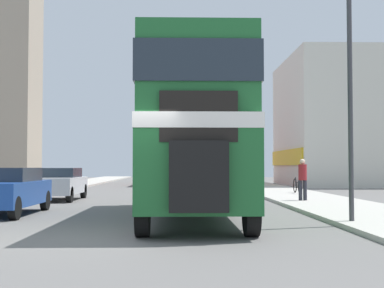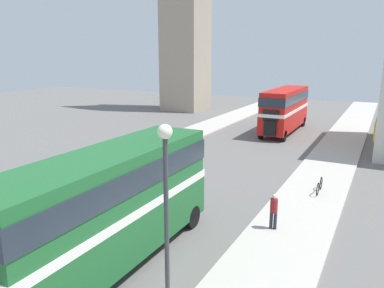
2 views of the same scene
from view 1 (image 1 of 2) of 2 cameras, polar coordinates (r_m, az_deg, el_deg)
The scene contains 8 objects.
ground_plane at distance 10.91m, azimuth -8.23°, elevation -9.89°, with size 120.00×120.00×0.00m, color slate.
double_decker_bus at distance 15.11m, azimuth 0.00°, elevation 1.83°, with size 2.51×10.28×4.29m.
bus_distant at distance 42.07m, azimuth -1.76°, elevation -0.92°, with size 2.40×10.11×4.26m.
car_parked_mid at distance 16.80m, azimuth -19.33°, elevation -4.65°, with size 1.79×4.13×1.38m.
car_parked_far at distance 23.30m, azimuth -14.08°, elevation -4.07°, with size 1.80×3.97×1.36m.
pedestrian_walking at distance 21.06m, azimuth 11.72°, elevation -3.46°, with size 0.32×0.32×1.59m.
bicycle_on_pavement at distance 26.69m, azimuth 11.17°, elevation -4.39°, with size 0.05×1.76×0.78m.
street_lamp at distance 13.66m, azimuth 16.48°, elevation 8.37°, with size 0.36×0.36×5.86m.
Camera 1 is at (1.27, -10.74, 1.42)m, focal length 50.00 mm.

